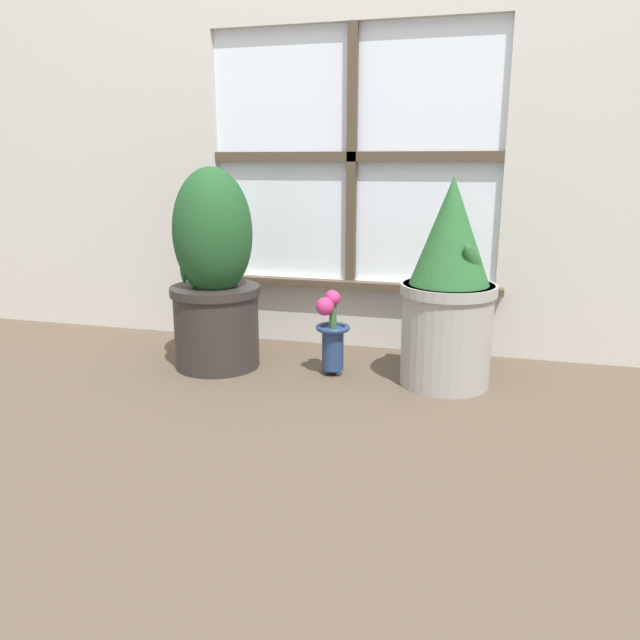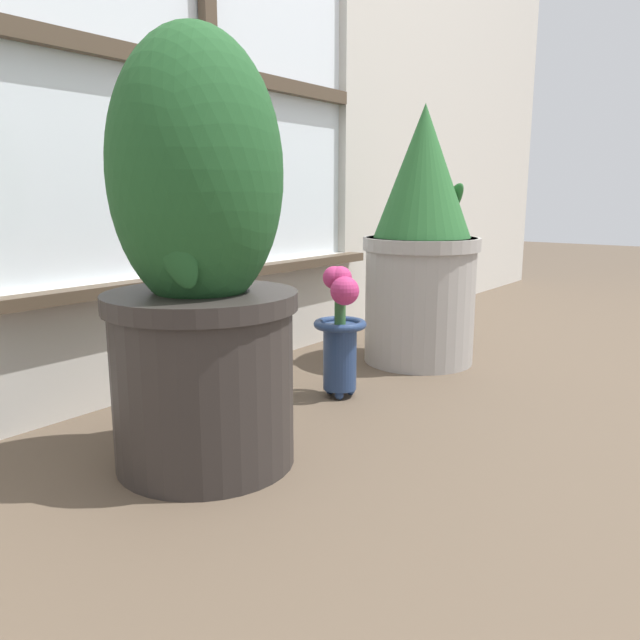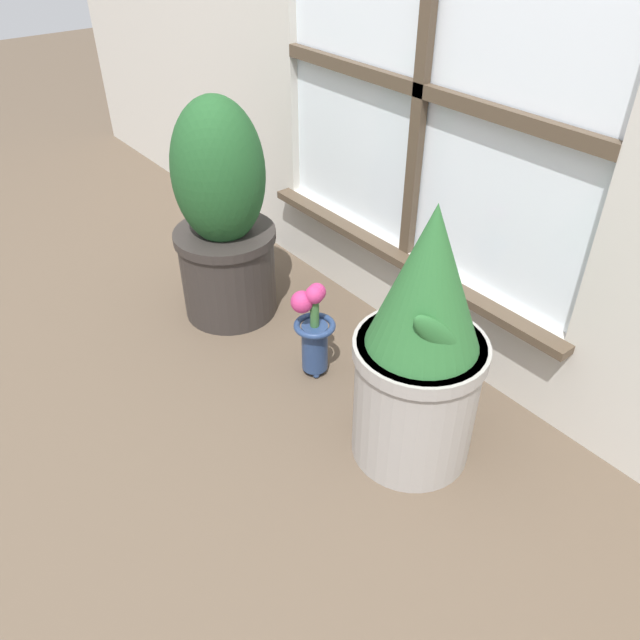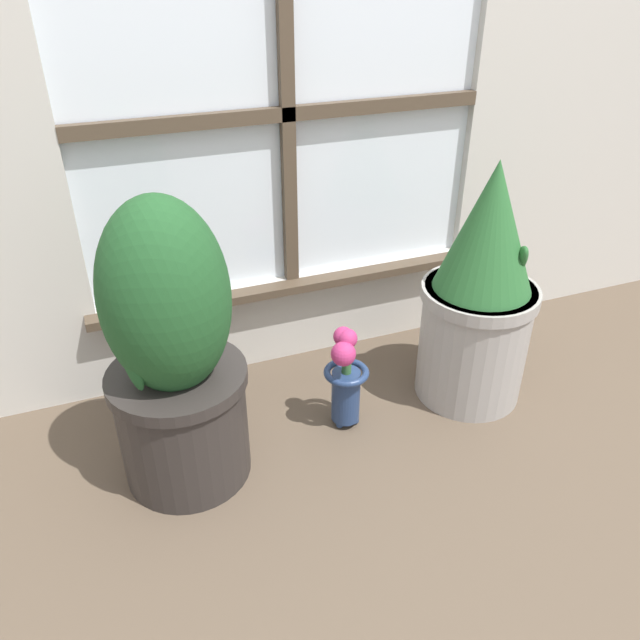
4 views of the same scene
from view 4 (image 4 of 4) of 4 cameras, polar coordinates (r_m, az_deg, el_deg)
name	(u,v)px [view 4 (image 4 of 4)]	position (r m, az deg, el deg)	size (l,w,h in m)	color
ground_plane	(381,494)	(1.51, 5.59, -15.57)	(10.00, 10.00, 0.00)	brown
potted_plant_left	(174,358)	(1.39, -13.23, -3.37)	(0.31, 0.31, 0.70)	#2D2826
potted_plant_right	(480,294)	(1.68, 14.43, 2.29)	(0.31, 0.31, 0.67)	#9E9993
flower_vase	(345,377)	(1.59, 2.33, -5.19)	(0.12, 0.12, 0.29)	navy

